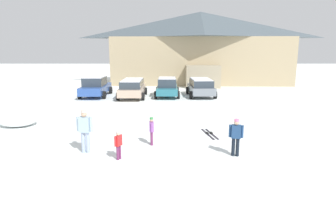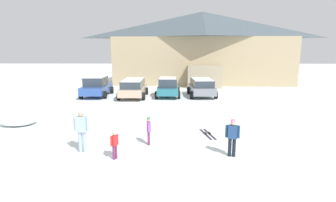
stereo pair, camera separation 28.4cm
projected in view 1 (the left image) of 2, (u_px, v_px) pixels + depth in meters
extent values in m
plane|color=white|center=(167.00, 199.00, 6.85)|extent=(160.00, 160.00, 0.00)
cube|color=tan|center=(198.00, 61.00, 32.18)|extent=(20.72, 7.68, 5.46)
pyramid|color=#455158|center=(199.00, 25.00, 31.40)|extent=(21.34, 8.30, 3.05)
cube|color=tan|center=(202.00, 76.00, 28.10)|extent=(3.65, 1.91, 2.40)
cube|color=#2D509D|center=(95.00, 89.00, 22.70)|extent=(1.94, 4.46, 0.63)
cube|color=#2D3842|center=(94.00, 81.00, 22.36)|extent=(1.67, 2.33, 0.72)
cube|color=white|center=(93.00, 77.00, 22.29)|extent=(1.56, 2.21, 0.06)
cylinder|color=black|center=(88.00, 90.00, 24.08)|extent=(0.23, 0.64, 0.64)
cylinder|color=black|center=(109.00, 90.00, 24.13)|extent=(0.23, 0.64, 0.64)
cylinder|color=black|center=(78.00, 95.00, 21.39)|extent=(0.23, 0.64, 0.64)
cylinder|color=black|center=(103.00, 95.00, 21.44)|extent=(0.23, 0.64, 0.64)
cube|color=tan|center=(131.00, 90.00, 22.14)|extent=(1.89, 4.72, 0.60)
cube|color=#2D3842|center=(131.00, 83.00, 21.94)|extent=(1.66, 3.59, 0.55)
cube|color=white|center=(131.00, 80.00, 21.88)|extent=(1.54, 3.41, 0.06)
cylinder|color=black|center=(123.00, 91.00, 23.62)|extent=(0.22, 0.64, 0.64)
cylinder|color=black|center=(145.00, 91.00, 23.64)|extent=(0.22, 0.64, 0.64)
cylinder|color=black|center=(117.00, 96.00, 20.75)|extent=(0.22, 0.64, 0.64)
cylinder|color=black|center=(142.00, 96.00, 20.77)|extent=(0.22, 0.64, 0.64)
cube|color=#276B7B|center=(166.00, 89.00, 22.67)|extent=(1.75, 4.10, 0.56)
cube|color=#2D3842|center=(166.00, 82.00, 22.35)|extent=(1.53, 2.14, 0.70)
cube|color=white|center=(166.00, 78.00, 22.28)|extent=(1.42, 2.03, 0.06)
cylinder|color=black|center=(156.00, 90.00, 23.97)|extent=(0.23, 0.64, 0.64)
cylinder|color=black|center=(176.00, 90.00, 23.96)|extent=(0.23, 0.64, 0.64)
cylinder|color=black|center=(155.00, 95.00, 21.48)|extent=(0.23, 0.64, 0.64)
cylinder|color=black|center=(177.00, 95.00, 21.47)|extent=(0.23, 0.64, 0.64)
cube|color=slate|center=(199.00, 89.00, 22.74)|extent=(2.03, 4.26, 0.60)
cube|color=#2D3842|center=(200.00, 83.00, 22.55)|extent=(1.76, 3.25, 0.55)
cube|color=white|center=(200.00, 79.00, 22.49)|extent=(1.65, 3.08, 0.06)
cylinder|color=black|center=(186.00, 90.00, 24.03)|extent=(0.24, 0.65, 0.64)
cylinder|color=black|center=(208.00, 90.00, 24.11)|extent=(0.24, 0.65, 0.64)
cylinder|color=black|center=(190.00, 95.00, 21.48)|extent=(0.24, 0.65, 0.64)
cylinder|color=black|center=(214.00, 95.00, 21.56)|extent=(0.24, 0.65, 0.64)
cylinder|color=#6B2B56|center=(119.00, 152.00, 9.40)|extent=(0.09, 0.09, 0.51)
cylinder|color=#6B2B56|center=(117.00, 153.00, 9.30)|extent=(0.09, 0.09, 0.51)
cube|color=red|center=(117.00, 141.00, 9.27)|extent=(0.26, 0.29, 0.36)
cylinder|color=red|center=(120.00, 139.00, 9.40)|extent=(0.07, 0.07, 0.35)
cylinder|color=red|center=(114.00, 142.00, 9.13)|extent=(0.07, 0.07, 0.35)
sphere|color=tan|center=(117.00, 134.00, 9.22)|extent=(0.13, 0.13, 0.13)
cylinder|color=beige|center=(117.00, 132.00, 9.21)|extent=(0.13, 0.13, 0.06)
cylinder|color=#702E5B|center=(151.00, 139.00, 10.76)|extent=(0.10, 0.10, 0.57)
cylinder|color=#702E5B|center=(150.00, 138.00, 10.88)|extent=(0.10, 0.10, 0.57)
cube|color=#9854AB|center=(150.00, 127.00, 10.73)|extent=(0.20, 0.30, 0.40)
cylinder|color=#9854AB|center=(151.00, 128.00, 10.56)|extent=(0.08, 0.08, 0.38)
cylinder|color=#9854AB|center=(150.00, 125.00, 10.90)|extent=(0.08, 0.08, 0.38)
sphere|color=tan|center=(150.00, 120.00, 10.68)|extent=(0.15, 0.15, 0.15)
cylinder|color=#388F48|center=(150.00, 118.00, 10.67)|extent=(0.14, 0.14, 0.07)
cylinder|color=#9BAECA|center=(82.00, 142.00, 9.95)|extent=(0.15, 0.15, 0.82)
cylinder|color=#9BAECA|center=(87.00, 142.00, 9.94)|extent=(0.15, 0.15, 0.82)
cube|color=#A4BED3|center=(83.00, 125.00, 9.82)|extent=(0.42, 0.28, 0.58)
cylinder|color=#A4BED3|center=(77.00, 124.00, 9.84)|extent=(0.11, 0.11, 0.55)
cylinder|color=#A4BED3|center=(90.00, 124.00, 9.79)|extent=(0.11, 0.11, 0.55)
sphere|color=tan|center=(83.00, 114.00, 9.74)|extent=(0.21, 0.21, 0.21)
cylinder|color=beige|center=(82.00, 111.00, 9.72)|extent=(0.20, 0.20, 0.10)
cylinder|color=black|center=(236.00, 147.00, 9.65)|extent=(0.13, 0.13, 0.69)
cylinder|color=black|center=(232.00, 147.00, 9.68)|extent=(0.13, 0.13, 0.69)
cube|color=navy|center=(235.00, 131.00, 9.56)|extent=(0.37, 0.27, 0.49)
cylinder|color=navy|center=(241.00, 131.00, 9.51)|extent=(0.09, 0.09, 0.46)
cylinder|color=navy|center=(229.00, 131.00, 9.60)|extent=(0.09, 0.09, 0.46)
sphere|color=tan|center=(235.00, 123.00, 9.49)|extent=(0.18, 0.18, 0.18)
cylinder|color=pink|center=(235.00, 120.00, 9.48)|extent=(0.17, 0.17, 0.08)
cube|color=#25212D|center=(210.00, 134.00, 12.28)|extent=(0.41, 1.60, 0.02)
cube|color=black|center=(210.00, 133.00, 12.32)|extent=(0.12, 0.21, 0.06)
cube|color=#25212D|center=(206.00, 134.00, 12.24)|extent=(0.41, 1.60, 0.02)
cube|color=black|center=(206.00, 133.00, 12.28)|extent=(0.12, 0.21, 0.06)
ellipsoid|color=white|center=(17.00, 121.00, 13.57)|extent=(1.85, 1.48, 0.57)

